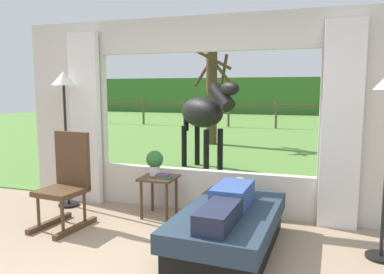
{
  "coord_description": "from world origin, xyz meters",
  "views": [
    {
      "loc": [
        1.35,
        -2.42,
        1.62
      ],
      "look_at": [
        0.0,
        1.8,
        1.05
      ],
      "focal_mm": 34.73,
      "sensor_mm": 36.0,
      "label": 1
    }
  ],
  "objects_px": {
    "potted_plant": "(155,161)",
    "rocking_chair": "(67,181)",
    "pasture_tree": "(211,86)",
    "recliner_sofa": "(229,229)",
    "reclining_person": "(228,201)",
    "horse": "(204,113)",
    "floor_lamp_left": "(64,99)",
    "book_stack": "(164,176)",
    "side_table": "(159,184)"
  },
  "relations": [
    {
      "from": "floor_lamp_left",
      "to": "pasture_tree",
      "type": "xyz_separation_m",
      "value": [
        0.42,
        6.24,
        0.21
      ]
    },
    {
      "from": "potted_plant",
      "to": "book_stack",
      "type": "bearing_deg",
      "value": -34.94
    },
    {
      "from": "side_table",
      "to": "pasture_tree",
      "type": "height_order",
      "value": "pasture_tree"
    },
    {
      "from": "reclining_person",
      "to": "horse",
      "type": "bearing_deg",
      "value": 112.92
    },
    {
      "from": "recliner_sofa",
      "to": "potted_plant",
      "type": "distance_m",
      "value": 1.46
    },
    {
      "from": "side_table",
      "to": "horse",
      "type": "distance_m",
      "value": 2.85
    },
    {
      "from": "rocking_chair",
      "to": "side_table",
      "type": "distance_m",
      "value": 1.11
    },
    {
      "from": "recliner_sofa",
      "to": "potted_plant",
      "type": "xyz_separation_m",
      "value": [
        -1.14,
        0.78,
        0.48
      ]
    },
    {
      "from": "potted_plant",
      "to": "floor_lamp_left",
      "type": "distance_m",
      "value": 1.52
    },
    {
      "from": "recliner_sofa",
      "to": "horse",
      "type": "distance_m",
      "value": 3.8
    },
    {
      "from": "reclining_person",
      "to": "floor_lamp_left",
      "type": "xyz_separation_m",
      "value": [
        -2.45,
        0.78,
        0.97
      ]
    },
    {
      "from": "book_stack",
      "to": "side_table",
      "type": "bearing_deg",
      "value": 146.8
    },
    {
      "from": "book_stack",
      "to": "floor_lamp_left",
      "type": "xyz_separation_m",
      "value": [
        -1.47,
        0.08,
        0.95
      ]
    },
    {
      "from": "floor_lamp_left",
      "to": "pasture_tree",
      "type": "bearing_deg",
      "value": 86.16
    },
    {
      "from": "potted_plant",
      "to": "recliner_sofa",
      "type": "bearing_deg",
      "value": -34.11
    },
    {
      "from": "floor_lamp_left",
      "to": "potted_plant",
      "type": "bearing_deg",
      "value": 1.78
    },
    {
      "from": "recliner_sofa",
      "to": "rocking_chair",
      "type": "relative_size",
      "value": 1.56
    },
    {
      "from": "floor_lamp_left",
      "to": "pasture_tree",
      "type": "relative_size",
      "value": 0.51
    },
    {
      "from": "potted_plant",
      "to": "horse",
      "type": "relative_size",
      "value": 0.18
    },
    {
      "from": "side_table",
      "to": "floor_lamp_left",
      "type": "distance_m",
      "value": 1.75
    },
    {
      "from": "side_table",
      "to": "pasture_tree",
      "type": "relative_size",
      "value": 0.14
    },
    {
      "from": "recliner_sofa",
      "to": "side_table",
      "type": "distance_m",
      "value": 1.3
    },
    {
      "from": "potted_plant",
      "to": "floor_lamp_left",
      "type": "height_order",
      "value": "floor_lamp_left"
    },
    {
      "from": "recliner_sofa",
      "to": "potted_plant",
      "type": "bearing_deg",
      "value": 149.14
    },
    {
      "from": "potted_plant",
      "to": "pasture_tree",
      "type": "height_order",
      "value": "pasture_tree"
    },
    {
      "from": "side_table",
      "to": "potted_plant",
      "type": "bearing_deg",
      "value": 143.13
    },
    {
      "from": "rocking_chair",
      "to": "floor_lamp_left",
      "type": "relative_size",
      "value": 0.6
    },
    {
      "from": "floor_lamp_left",
      "to": "horse",
      "type": "relative_size",
      "value": 1.07
    },
    {
      "from": "pasture_tree",
      "to": "recliner_sofa",
      "type": "bearing_deg",
      "value": -73.79
    },
    {
      "from": "potted_plant",
      "to": "horse",
      "type": "xyz_separation_m",
      "value": [
        -0.11,
        2.69,
        0.45
      ]
    },
    {
      "from": "book_stack",
      "to": "floor_lamp_left",
      "type": "relative_size",
      "value": 0.1
    },
    {
      "from": "rocking_chair",
      "to": "horse",
      "type": "distance_m",
      "value": 3.5
    },
    {
      "from": "horse",
      "to": "pasture_tree",
      "type": "relative_size",
      "value": 0.48
    },
    {
      "from": "side_table",
      "to": "potted_plant",
      "type": "distance_m",
      "value": 0.29
    },
    {
      "from": "reclining_person",
      "to": "book_stack",
      "type": "distance_m",
      "value": 1.2
    },
    {
      "from": "potted_plant",
      "to": "rocking_chair",
      "type": "bearing_deg",
      "value": -140.71
    },
    {
      "from": "recliner_sofa",
      "to": "rocking_chair",
      "type": "xyz_separation_m",
      "value": [
        -1.98,
        0.09,
        0.33
      ]
    },
    {
      "from": "rocking_chair",
      "to": "side_table",
      "type": "relative_size",
      "value": 2.15
    },
    {
      "from": "horse",
      "to": "recliner_sofa",
      "type": "bearing_deg",
      "value": 61.13
    },
    {
      "from": "recliner_sofa",
      "to": "horse",
      "type": "height_order",
      "value": "horse"
    },
    {
      "from": "recliner_sofa",
      "to": "side_table",
      "type": "height_order",
      "value": "side_table"
    },
    {
      "from": "side_table",
      "to": "book_stack",
      "type": "height_order",
      "value": "book_stack"
    },
    {
      "from": "floor_lamp_left",
      "to": "horse",
      "type": "distance_m",
      "value": 3.0
    },
    {
      "from": "reclining_person",
      "to": "book_stack",
      "type": "xyz_separation_m",
      "value": [
        -0.97,
        0.7,
        0.02
      ]
    },
    {
      "from": "reclining_person",
      "to": "pasture_tree",
      "type": "bearing_deg",
      "value": 109.35
    },
    {
      "from": "recliner_sofa",
      "to": "rocking_chair",
      "type": "height_order",
      "value": "rocking_chair"
    },
    {
      "from": "potted_plant",
      "to": "horse",
      "type": "bearing_deg",
      "value": 92.37
    },
    {
      "from": "pasture_tree",
      "to": "rocking_chair",
      "type": "bearing_deg",
      "value": -89.61
    },
    {
      "from": "recliner_sofa",
      "to": "reclining_person",
      "type": "xyz_separation_m",
      "value": [
        0.0,
        -0.05,
        0.3
      ]
    },
    {
      "from": "horse",
      "to": "book_stack",
      "type": "bearing_deg",
      "value": 46.99
    }
  ]
}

